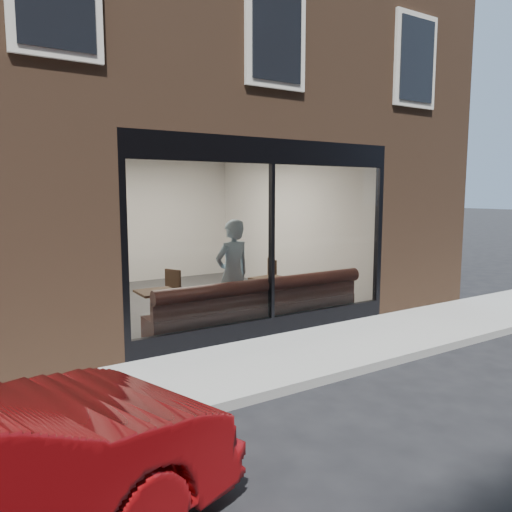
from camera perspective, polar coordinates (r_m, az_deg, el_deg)
ground at (r=6.90m, az=11.74°, el=-12.83°), size 120.00×120.00×0.00m
sidewalk_near at (r=7.60m, az=6.35°, el=-10.76°), size 40.00×2.00×0.01m
kerb_near at (r=6.85m, az=12.05°, el=-12.46°), size 40.00×0.10×0.12m
host_building_pier_right at (r=15.11m, az=0.63°, el=4.48°), size 2.50×12.00×3.20m
host_building_backfill at (r=16.26m, az=-16.53°, el=4.38°), size 5.00×6.00×3.20m
cafe_floor at (r=10.88m, az=-7.16°, el=-5.13°), size 6.00×6.00×0.00m
cafe_ceiling at (r=10.65m, az=-7.44°, el=11.76°), size 6.00×6.00×0.00m
cafe_wall_back at (r=13.40m, az=-12.86°, el=3.92°), size 5.00×0.00×5.00m
cafe_wall_left at (r=9.83m, az=-20.50°, el=2.45°), size 0.00×6.00×6.00m
cafe_wall_right at (r=11.93m, az=3.56°, el=3.69°), size 0.00×6.00×6.00m
storefront_kick at (r=8.36m, az=1.76°, el=-7.99°), size 5.00×0.10×0.30m
storefront_header at (r=8.09m, az=1.84°, el=11.88°), size 5.00×0.10×0.40m
storefront_mullion at (r=8.10m, az=1.80°, el=1.60°), size 0.06×0.10×2.50m
storefront_glass at (r=8.08m, az=1.92°, el=1.58°), size 4.80×0.00×4.80m
banquette at (r=8.66m, az=0.25°, el=-6.93°), size 4.00×0.55×0.45m
person at (r=8.62m, az=-2.68°, el=-2.09°), size 0.75×0.54×1.90m
cafe_table_left at (r=8.30m, az=-11.26°, el=-4.06°), size 0.62×0.62×0.04m
cafe_table_right at (r=9.35m, az=1.72°, el=-2.63°), size 0.69×0.69×0.04m
cafe_chair_left at (r=9.26m, az=-10.22°, el=-6.02°), size 0.48×0.48×0.03m
cafe_chair_right at (r=10.57m, az=0.87°, el=-4.22°), size 0.53×0.53×0.04m
wall_poster at (r=9.57m, az=-19.88°, el=2.10°), size 0.02×0.65×0.87m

